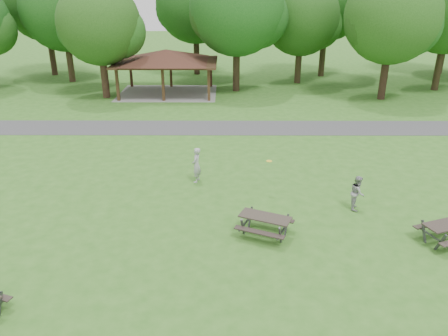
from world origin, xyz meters
TOP-DOWN VIEW (x-y plane):
  - ground at (0.00, 0.00)m, footprint 160.00×160.00m
  - asphalt_path at (0.00, 14.00)m, footprint 120.00×3.20m
  - pavilion at (-4.00, 24.00)m, footprint 8.60×7.01m
  - tree_row_c at (-13.90, 29.03)m, footprint 8.19×7.80m
  - tree_row_d at (-8.92, 22.53)m, footprint 6.93×6.60m
  - tree_row_e at (2.10, 25.03)m, footprint 8.40×8.00m
  - tree_row_f at (8.09, 28.53)m, footprint 7.35×7.00m
  - tree_row_g at (14.09, 22.03)m, footprint 7.77×7.40m
  - tree_deep_a at (-16.90, 32.53)m, footprint 8.40×8.00m
  - tree_deep_b at (-1.90, 33.03)m, footprint 8.40×8.00m
  - tree_deep_c at (11.10, 32.03)m, footprint 8.82×8.40m
  - picnic_table_middle at (2.55, 0.53)m, footprint 2.36×2.17m
  - frisbee_in_flight at (3.00, 4.10)m, footprint 0.28×0.28m
  - frisbee_thrower at (-0.32, 5.41)m, footprint 0.55×0.71m
  - frisbee_catcher at (6.60, 2.67)m, footprint 0.72×0.84m

SIDE VIEW (x-z plane):
  - ground at x=0.00m, z-range 0.00..0.00m
  - asphalt_path at x=0.00m, z-range 0.00..0.02m
  - picnic_table_middle at x=2.55m, z-range 0.20..1.03m
  - frisbee_catcher at x=6.60m, z-range 0.00..1.49m
  - frisbee_thrower at x=-0.32m, z-range 0.00..1.72m
  - frisbee_in_flight at x=3.00m, z-range 1.59..1.61m
  - pavilion at x=-4.00m, z-range 1.18..4.94m
  - tree_row_d at x=-8.92m, z-range 1.13..10.41m
  - tree_row_f at x=8.09m, z-range 1.06..10.62m
  - tree_row_g at x=14.09m, z-range 1.20..11.46m
  - tree_row_c at x=-13.90m, z-range 1.20..11.87m
  - tree_row_e at x=2.10m, z-range 1.27..12.29m
  - tree_deep_b at x=-1.90m, z-range 1.32..12.45m
  - tree_deep_a at x=-16.90m, z-range 1.44..12.82m
  - tree_deep_c at x=11.10m, z-range 1.49..13.39m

